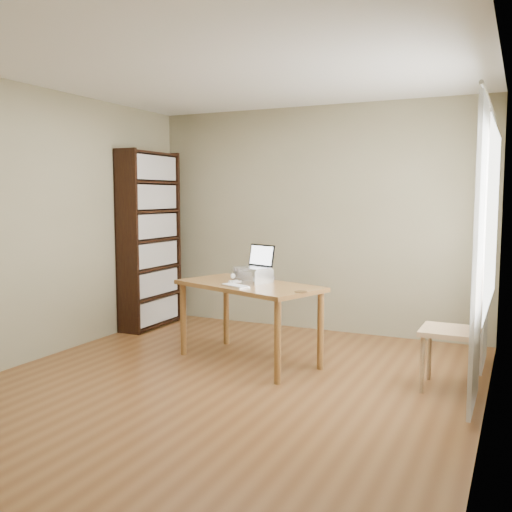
% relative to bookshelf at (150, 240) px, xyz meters
% --- Properties ---
extents(room, '(4.04, 4.54, 2.64)m').
position_rel_bookshelf_xyz_m(room, '(1.86, -1.54, 0.25)').
color(room, '#5B3518').
rests_on(room, ground).
extents(bookshelf, '(0.30, 0.90, 2.10)m').
position_rel_bookshelf_xyz_m(bookshelf, '(0.00, 0.00, 0.00)').
color(bookshelf, black).
rests_on(bookshelf, ground).
extents(curtains, '(0.03, 1.90, 2.25)m').
position_rel_bookshelf_xyz_m(curtains, '(3.75, -0.75, 0.12)').
color(curtains, silver).
rests_on(curtains, ground).
extents(desk, '(1.54, 1.12, 0.75)m').
position_rel_bookshelf_xyz_m(desk, '(1.72, -0.84, -0.40)').
color(desk, brown).
rests_on(desk, ground).
extents(laptop_stand, '(0.32, 0.25, 0.13)m').
position_rel_bookshelf_xyz_m(laptop_stand, '(1.72, -0.76, -0.22)').
color(laptop_stand, silver).
rests_on(laptop_stand, desk).
extents(laptop, '(0.37, 0.36, 0.22)m').
position_rel_bookshelf_xyz_m(laptop, '(1.72, -0.70, -0.11)').
color(laptop, silver).
rests_on(laptop, laptop_stand).
extents(keyboard, '(0.31, 0.23, 0.02)m').
position_rel_bookshelf_xyz_m(keyboard, '(1.69, -1.06, -0.29)').
color(keyboard, silver).
rests_on(keyboard, desk).
extents(coaster, '(0.11, 0.11, 0.01)m').
position_rel_bookshelf_xyz_m(coaster, '(2.33, -1.08, -0.30)').
color(coaster, '#52361C').
rests_on(coaster, desk).
extents(cat, '(0.26, 0.49, 0.16)m').
position_rel_bookshelf_xyz_m(cat, '(1.68, -0.73, -0.23)').
color(cat, '#433B34').
rests_on(cat, desk).
extents(chair, '(0.45, 0.45, 1.02)m').
position_rel_bookshelf_xyz_m(chair, '(3.61, -0.86, -0.50)').
color(chair, tan).
rests_on(chair, ground).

